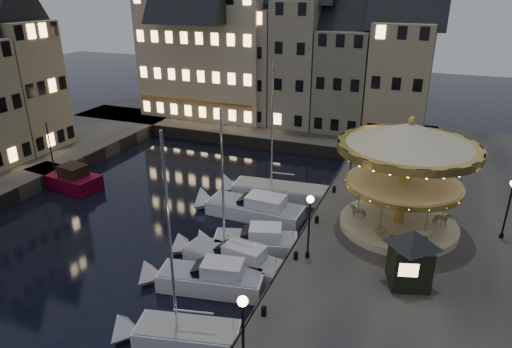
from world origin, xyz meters
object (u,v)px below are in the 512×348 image
at_px(bollard_a, 264,310).
at_px(bollard_d, 334,189).
at_px(motorboat_e, 250,208).
at_px(motorboat_c, 228,258).
at_px(ticket_kiosk, 412,248).
at_px(red_fishing_boat, 65,179).
at_px(streetlamp_d, 510,201).
at_px(bollard_c, 317,219).
at_px(motorboat_a, 177,335).
at_px(streetlamp_b, 309,218).
at_px(motorboat_b, 204,279).
at_px(streetlamp_c, 352,148).
at_px(carousel, 407,157).
at_px(streetlamp_a, 243,326).
at_px(bollard_b, 296,255).
at_px(motorboat_d, 249,243).
at_px(motorboat_f, 274,191).

height_order(bollard_a, bollard_d, same).
bearing_deg(motorboat_e, motorboat_c, -78.86).
bearing_deg(ticket_kiosk, red_fishing_boat, 169.22).
relative_size(motorboat_c, red_fishing_boat, 1.34).
relative_size(streetlamp_d, bollard_c, 7.32).
relative_size(bollard_d, motorboat_a, 0.06).
bearing_deg(streetlamp_d, motorboat_e, -176.85).
bearing_deg(streetlamp_b, ticket_kiosk, -5.01).
bearing_deg(motorboat_b, streetlamp_b, 33.85).
height_order(bollard_c, red_fishing_boat, red_fishing_boat).
distance_m(streetlamp_c, bollard_c, 9.34).
distance_m(motorboat_b, motorboat_e, 9.65).
distance_m(motorboat_a, carousel, 17.83).
bearing_deg(streetlamp_d, ticket_kiosk, -125.63).
xyz_separation_m(streetlamp_d, motorboat_a, (-15.75, -15.15, -3.48)).
bearing_deg(streetlamp_a, bollard_c, 92.37).
distance_m(streetlamp_b, streetlamp_d, 13.29).
bearing_deg(motorboat_b, bollard_a, -27.30).
height_order(streetlamp_d, bollard_c, streetlamp_d).
relative_size(bollard_b, ticket_kiosk, 0.15).
relative_size(streetlamp_b, motorboat_a, 0.40).
height_order(motorboat_a, motorboat_e, motorboat_a).
distance_m(streetlamp_a, red_fishing_boat, 28.61).
distance_m(streetlamp_b, bollard_d, 10.30).
height_order(bollard_d, motorboat_b, motorboat_b).
distance_m(bollard_c, motorboat_d, 5.11).
height_order(motorboat_a, motorboat_d, motorboat_a).
relative_size(bollard_a, red_fishing_boat, 0.07).
bearing_deg(bollard_c, ticket_kiosk, -37.63).
distance_m(streetlamp_c, bollard_d, 4.29).
relative_size(streetlamp_d, carousel, 0.46).
relative_size(bollard_c, carousel, 0.06).
height_order(bollard_c, bollard_d, same).
distance_m(motorboat_e, carousel, 12.55).
height_order(streetlamp_a, streetlamp_d, same).
bearing_deg(motorboat_a, motorboat_d, 89.68).
distance_m(streetlamp_c, motorboat_d, 13.48).
xyz_separation_m(bollard_c, carousel, (5.39, 1.37, 4.92)).
relative_size(streetlamp_d, ticket_kiosk, 1.08).
height_order(streetlamp_a, bollard_c, streetlamp_a).
bearing_deg(streetlamp_a, motorboat_a, 157.46).
distance_m(streetlamp_c, motorboat_a, 22.38).
distance_m(streetlamp_d, bollard_b, 14.27).
bearing_deg(streetlamp_b, bollard_b, -140.19).
bearing_deg(bollard_c, bollard_d, 90.00).
xyz_separation_m(streetlamp_c, red_fishing_boat, (-24.03, -8.32, -3.32)).
bearing_deg(motorboat_f, bollard_d, 0.24).
height_order(streetlamp_c, streetlamp_d, same).
bearing_deg(bollard_c, bollard_a, -90.00).
bearing_deg(bollard_b, motorboat_d, 155.64).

